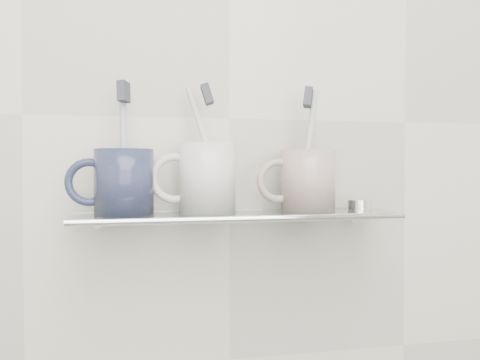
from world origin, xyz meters
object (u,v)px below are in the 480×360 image
object	(u,v)px
mug_left	(124,182)
mug_center	(207,178)
shelf_glass	(238,215)
mug_right	(308,181)

from	to	relation	value
mug_left	mug_center	xyz separation A→B (m)	(0.12, 0.00, 0.00)
mug_center	shelf_glass	bearing A→B (deg)	15.33
mug_left	mug_center	size ratio (longest dim) A/B	0.91
mug_left	mug_right	world-z (taller)	same
mug_left	shelf_glass	bearing A→B (deg)	2.35
shelf_glass	mug_left	xyz separation A→B (m)	(-0.17, 0.00, 0.05)
shelf_glass	mug_right	size ratio (longest dim) A/B	5.12
mug_right	shelf_glass	bearing A→B (deg)	169.19
mug_right	mug_center	bearing A→B (deg)	166.72
mug_center	mug_left	bearing A→B (deg)	-158.56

